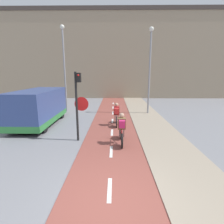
{
  "coord_description": "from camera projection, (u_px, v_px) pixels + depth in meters",
  "views": [
    {
      "loc": [
        0.13,
        -3.91,
        3.26
      ],
      "look_at": [
        0.0,
        5.52,
        1.2
      ],
      "focal_mm": 28.0,
      "sensor_mm": 36.0,
      "label": 1
    }
  ],
  "objects": [
    {
      "name": "sidewalk_strip",
      "position": [
        210.0,
        203.0,
        4.47
      ],
      "size": [
        2.4,
        60.0,
        0.05
      ],
      "color": "gray",
      "rests_on": "ground_plane"
    },
    {
      "name": "building_row_background",
      "position": [
        114.0,
        56.0,
        25.19
      ],
      "size": [
        60.0,
        5.2,
        11.52
      ],
      "color": "gray",
      "rests_on": "ground_plane"
    },
    {
      "name": "bike_lane",
      "position": [
        109.0,
        202.0,
        4.52
      ],
      "size": [
        2.79,
        60.0,
        0.02
      ],
      "color": "brown",
      "rests_on": "ground_plane"
    },
    {
      "name": "traffic_light_pole",
      "position": [
        78.0,
        99.0,
        8.32
      ],
      "size": [
        0.67,
        0.25,
        3.36
      ],
      "color": "black",
      "rests_on": "ground_plane"
    },
    {
      "name": "ground_plane",
      "position": [
        109.0,
        203.0,
        4.51
      ],
      "size": [
        120.0,
        120.0,
        0.0
      ],
      "primitive_type": "plane",
      "color": "gray"
    },
    {
      "name": "cyclist_far",
      "position": [
        116.0,
        115.0,
        11.17
      ],
      "size": [
        0.46,
        1.7,
        1.47
      ],
      "color": "black",
      "rests_on": "ground_plane"
    },
    {
      "name": "cyclist_near",
      "position": [
        122.0,
        129.0,
        8.21
      ],
      "size": [
        0.46,
        1.76,
        1.5
      ],
      "color": "black",
      "rests_on": "ground_plane"
    },
    {
      "name": "street_lamp_sidewalk",
      "position": [
        150.0,
        62.0,
        13.82
      ],
      "size": [
        0.36,
        0.36,
        6.79
      ],
      "color": "gray",
      "rests_on": "ground_plane"
    },
    {
      "name": "van",
      "position": [
        39.0,
        108.0,
        11.33
      ],
      "size": [
        2.08,
        5.14,
        2.26
      ],
      "color": "#334784",
      "rests_on": "ground_plane"
    },
    {
      "name": "street_lamp_far",
      "position": [
        64.0,
        61.0,
        14.76
      ],
      "size": [
        0.36,
        0.36,
        7.19
      ],
      "color": "gray",
      "rests_on": "ground_plane"
    }
  ]
}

